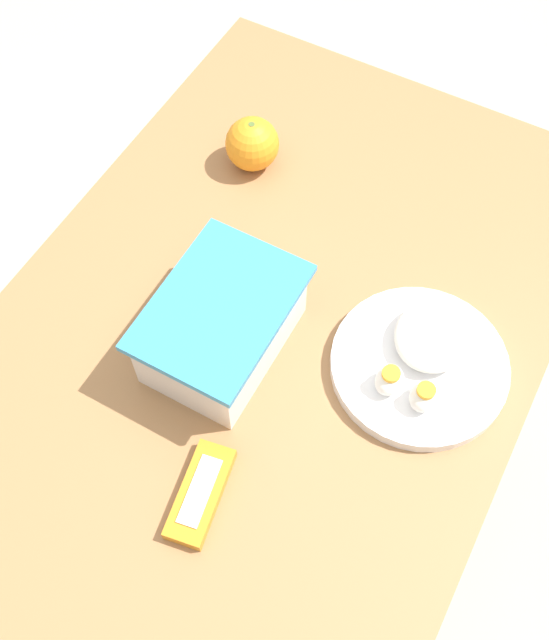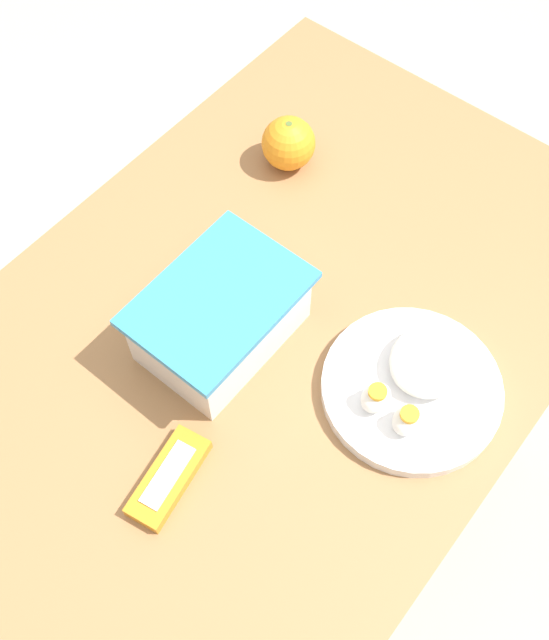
% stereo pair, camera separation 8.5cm
% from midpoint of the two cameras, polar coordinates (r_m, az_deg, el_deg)
% --- Properties ---
extents(ground_plane, '(10.00, 10.00, 0.00)m').
position_cam_midpoint_polar(ground_plane, '(1.68, -1.99, -14.11)').
color(ground_plane, '#B2A899').
extents(table, '(1.04, 0.67, 0.78)m').
position_cam_midpoint_polar(table, '(1.10, -2.96, -5.14)').
color(table, '#996B42').
rests_on(table, ground_plane).
extents(food_container, '(0.21, 0.15, 0.10)m').
position_cam_midpoint_polar(food_container, '(0.92, -6.61, -0.78)').
color(food_container, white).
rests_on(food_container, table).
extents(orange_fruit, '(0.08, 0.08, 0.08)m').
position_cam_midpoint_polar(orange_fruit, '(1.10, -3.96, 13.10)').
color(orange_fruit, orange).
rests_on(orange_fruit, table).
extents(rice_plate, '(0.22, 0.22, 0.05)m').
position_cam_midpoint_polar(rice_plate, '(0.93, 8.65, -3.15)').
color(rice_plate, white).
rests_on(rice_plate, table).
extents(candy_bar, '(0.12, 0.07, 0.02)m').
position_cam_midpoint_polar(candy_bar, '(0.88, -8.50, -13.17)').
color(candy_bar, orange).
rests_on(candy_bar, table).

